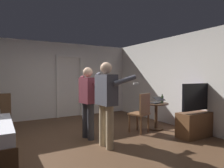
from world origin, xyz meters
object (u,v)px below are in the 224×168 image
object	(u,v)px
laptop	(157,101)
tv_flatscreen	(198,120)
wooden_chair	(142,111)
side_table	(156,112)
bottle_on_table	(162,99)
person_striped_shirt	(88,98)
person_blue_shirt	(107,98)

from	to	relation	value
laptop	tv_flatscreen	bearing A→B (deg)	-63.33
laptop	wooden_chair	xyz separation A→B (m)	(-0.53, -0.04, -0.21)
side_table	bottle_on_table	bearing A→B (deg)	-29.74
laptop	person_striped_shirt	xyz separation A→B (m)	(-1.84, 0.23, 0.17)
side_table	laptop	size ratio (longest dim) A/B	1.85
side_table	wooden_chair	distance (m)	0.56
side_table	laptop	bearing A→B (deg)	-117.11
side_table	bottle_on_table	xyz separation A→B (m)	(0.14, -0.08, 0.33)
bottle_on_table	person_blue_shirt	size ratio (longest dim) A/B	0.14
side_table	tv_flatscreen	bearing A→B (deg)	-65.46
wooden_chair	person_striped_shirt	bearing A→B (deg)	168.42
tv_flatscreen	person_blue_shirt	bearing A→B (deg)	168.47
tv_flatscreen	side_table	distance (m)	1.04
side_table	person_striped_shirt	distance (m)	1.92
side_table	person_striped_shirt	size ratio (longest dim) A/B	0.43
person_blue_shirt	bottle_on_table	bearing A→B (deg)	12.30
person_blue_shirt	laptop	bearing A→B (deg)	14.57
tv_flatscreen	side_table	xyz separation A→B (m)	(-0.43, 0.94, 0.10)
laptop	person_blue_shirt	bearing A→B (deg)	-165.43
laptop	bottle_on_table	world-z (taller)	bottle_on_table
person_striped_shirt	bottle_on_table	bearing A→B (deg)	-7.59
tv_flatscreen	bottle_on_table	xyz separation A→B (m)	(-0.29, 0.86, 0.43)
side_table	bottle_on_table	world-z (taller)	bottle_on_table
tv_flatscreen	bottle_on_table	distance (m)	1.00
bottle_on_table	person_blue_shirt	xyz separation A→B (m)	(-1.90, -0.41, 0.19)
tv_flatscreen	wooden_chair	xyz separation A→B (m)	(-0.98, 0.86, 0.17)
bottle_on_table	person_blue_shirt	distance (m)	1.96
tv_flatscreen	bottle_on_table	size ratio (longest dim) A/B	5.31
person_blue_shirt	side_table	bearing A→B (deg)	15.68
person_blue_shirt	person_striped_shirt	size ratio (longest dim) A/B	1.05
wooden_chair	tv_flatscreen	bearing A→B (deg)	-41.17
person_blue_shirt	person_striped_shirt	bearing A→B (deg)	98.25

